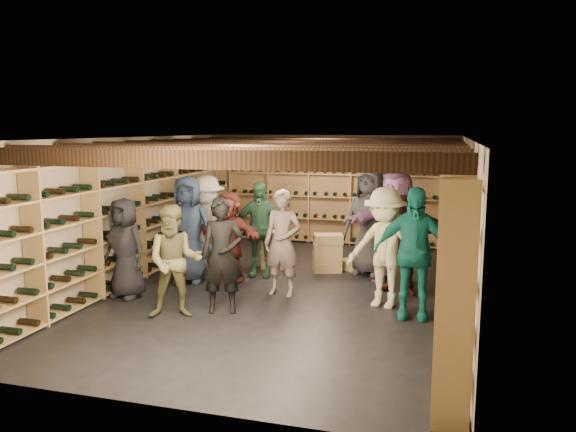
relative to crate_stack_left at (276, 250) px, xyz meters
The scene contains 23 objects.
ground 1.44m from the crate_stack_left, 68.69° to the right, with size 8.00×8.00×0.00m, color black.
walls 1.64m from the crate_stack_left, 68.69° to the right, with size 5.52×8.02×2.40m.
ceiling 2.49m from the crate_stack_left, 68.69° to the right, with size 5.50×8.00×0.01m, color beige.
ceiling_joists 2.37m from the crate_stack_left, 68.69° to the right, with size 5.40×7.12×0.18m.
wine_rack_left 2.55m from the crate_stack_left, 147.78° to the right, with size 0.32×7.50×2.15m.
wine_rack_right 3.42m from the crate_stack_left, 22.90° to the right, with size 0.32×7.50×2.15m.
wine_rack_back 2.68m from the crate_stack_left, 78.67° to the left, with size 4.70×0.30×2.15m.
crate_stack_left is the anchor object (origin of this frame).
crate_stack_right 0.98m from the crate_stack_left, ahead, with size 0.58×0.47×0.68m.
crate_loose 1.46m from the crate_stack_left, ahead, with size 0.50×0.33×0.17m, color tan.
person_0 2.91m from the crate_stack_left, 125.00° to the right, with size 0.74×0.48×1.52m, color black.
person_1 2.66m from the crate_stack_left, 89.33° to the right, with size 0.59×0.39×1.62m, color black.
person_2 3.05m from the crate_stack_left, 99.73° to the right, with size 0.75×0.59×1.55m, color brown.
person_3 2.84m from the crate_stack_left, 39.08° to the right, with size 1.11×0.64×1.72m, color beige.
person_4 3.38m from the crate_stack_left, 39.32° to the right, with size 1.05×0.44×1.79m, color #15766D.
person_5 1.19m from the crate_stack_left, 117.09° to the right, with size 1.41×0.45×1.52m, color brown.
person_6 1.81m from the crate_stack_left, 130.17° to the right, with size 0.87×0.57×1.78m, color #213249.
person_7 1.76m from the crate_stack_left, 69.41° to the right, with size 0.60×0.39×1.63m, color gray.
person_8 2.64m from the crate_stack_left, 23.77° to the right, with size 0.75×0.58×1.54m, color #421913.
person_9 1.38m from the crate_stack_left, 142.73° to the right, with size 1.13×0.65×1.74m, color #B0ACA0.
person_10 0.80m from the crate_stack_left, 99.05° to the right, with size 0.97×0.40×1.65m, color #244D34.
person_11 2.35m from the crate_stack_left, 13.37° to the right, with size 1.76×0.56×1.90m, color #8C5A8A.
person_12 1.82m from the crate_stack_left, ahead, with size 0.93×0.60×1.90m, color #303135.
Camera 1 is at (2.45, -8.35, 2.55)m, focal length 35.00 mm.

